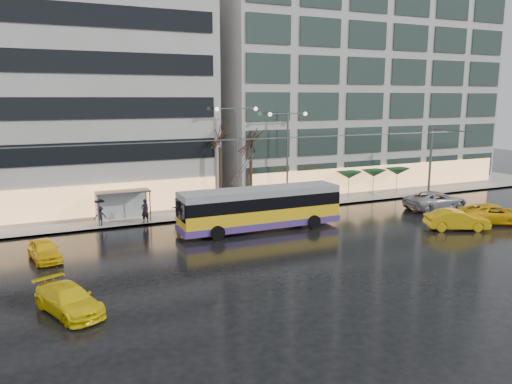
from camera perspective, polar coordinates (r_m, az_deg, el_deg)
ground at (r=34.26m, az=1.68°, el=-6.17°), size 140.00×140.00×0.00m
sidewalk at (r=47.47m, az=-3.62°, el=-1.31°), size 80.00×10.00×0.15m
kerb at (r=43.00m, az=-1.25°, el=-2.56°), size 80.00×0.10×0.15m
building_left at (r=48.43m, az=-26.81°, el=11.02°), size 34.00×14.00×22.00m
building_right at (r=58.93m, az=10.44°, el=13.18°), size 32.00×14.00×25.00m
trolleybus at (r=37.96m, az=0.51°, el=-2.02°), size 12.62×4.95×5.84m
catenary at (r=40.83m, az=-1.95°, el=2.69°), size 42.24×5.12×7.00m
bus_shelter at (r=41.33m, az=-15.53°, el=-0.82°), size 4.20×1.60×2.51m
street_lamp_near at (r=43.64m, az=-2.20°, el=5.51°), size 3.96×0.36×9.03m
street_lamp_far at (r=45.79m, az=3.63°, el=5.39°), size 3.96×0.36×8.53m
tree_a at (r=43.19m, az=-4.16°, el=6.89°), size 3.20×3.20×8.40m
tree_b at (r=44.56m, az=-0.60°, el=6.15°), size 3.20×3.20×7.70m
parasol_a at (r=50.01m, az=10.57°, el=1.91°), size 2.50×2.50×2.65m
parasol_b at (r=51.78m, az=13.29°, el=2.10°), size 2.50×2.50×2.65m
parasol_c at (r=53.66m, az=15.83°, el=2.28°), size 2.50×2.50×2.65m
taxi_a at (r=33.81m, az=-23.03°, el=-6.12°), size 2.18×4.05×1.31m
taxi_b at (r=41.14m, az=21.95°, el=-2.97°), size 4.94×3.40×1.54m
taxi_c at (r=44.40m, az=25.69°, el=-2.28°), size 6.13×4.96×1.55m
taxi_d at (r=25.45m, az=-20.63°, el=-11.45°), size 3.35×4.84×1.30m
sedan_silver at (r=48.04m, az=19.84°, el=-0.87°), size 5.95×2.75×1.65m
pedestrian_a at (r=40.49m, az=-12.59°, el=-1.50°), size 1.24×1.25×2.19m
pedestrian_b at (r=41.58m, az=-9.00°, el=-1.83°), size 0.87×0.70×1.72m
pedestrian_c at (r=40.60m, az=-17.42°, el=-2.12°), size 0.99×0.84×2.11m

